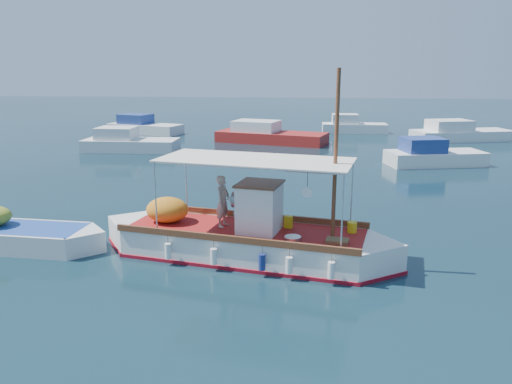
# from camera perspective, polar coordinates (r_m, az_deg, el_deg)

# --- Properties ---
(ground) EXTENTS (160.00, 160.00, 0.00)m
(ground) POSITION_cam_1_polar(r_m,az_deg,el_deg) (15.53, 1.79, -6.64)
(ground) COLOR black
(ground) RESTS_ON ground
(fishing_caique) EXTENTS (9.12, 3.79, 5.67)m
(fishing_caique) POSITION_cam_1_polar(r_m,az_deg,el_deg) (14.90, -1.51, -5.51)
(fishing_caique) COLOR white
(fishing_caique) RESTS_ON ground
(dinghy) EXTENTS (6.04, 1.95, 1.48)m
(dinghy) POSITION_cam_1_polar(r_m,az_deg,el_deg) (17.43, -25.93, -4.69)
(dinghy) COLOR white
(dinghy) RESTS_ON ground
(bg_boat_nw) EXTENTS (6.26, 2.46, 1.80)m
(bg_boat_nw) POSITION_cam_1_polar(r_m,az_deg,el_deg) (34.80, -14.42, 5.37)
(bg_boat_nw) COLOR silver
(bg_boat_nw) RESTS_ON ground
(bg_boat_n) EXTENTS (8.60, 4.91, 1.80)m
(bg_boat_n) POSITION_cam_1_polar(r_m,az_deg,el_deg) (37.61, 1.41, 6.43)
(bg_boat_n) COLOR maroon
(bg_boat_n) RESTS_ON ground
(bg_boat_ne) EXTENTS (5.81, 3.39, 1.80)m
(bg_boat_ne) POSITION_cam_1_polar(r_m,az_deg,el_deg) (30.51, 19.51, 3.83)
(bg_boat_ne) COLOR silver
(bg_boat_ne) RESTS_ON ground
(bg_boat_e) EXTENTS (7.95, 4.54, 1.80)m
(bg_boat_e) POSITION_cam_1_polar(r_m,az_deg,el_deg) (41.63, 22.21, 6.13)
(bg_boat_e) COLOR silver
(bg_boat_e) RESTS_ON ground
(bg_boat_far_w) EXTENTS (6.75, 4.06, 1.80)m
(bg_boat_far_w) POSITION_cam_1_polar(r_m,az_deg,el_deg) (44.07, -12.76, 7.21)
(bg_boat_far_w) COLOR silver
(bg_boat_far_w) RESTS_ON ground
(bg_boat_far_n) EXTENTS (5.47, 2.09, 1.80)m
(bg_boat_far_n) POSITION_cam_1_polar(r_m,az_deg,el_deg) (44.05, 10.94, 7.30)
(bg_boat_far_n) COLOR silver
(bg_boat_far_n) RESTS_ON ground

